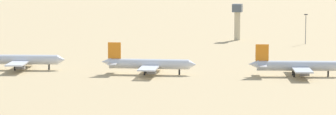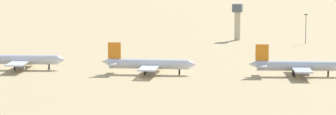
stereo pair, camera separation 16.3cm
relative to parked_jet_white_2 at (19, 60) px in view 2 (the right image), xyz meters
The scene contains 6 objects.
ground 55.65m from the parked_jet_white_2, 15.47° to the right, with size 4000.00×4000.00×0.00m, color tan.
parked_jet_white_2 is the anchor object (origin of this frame).
parked_jet_orange_3 54.30m from the parked_jet_white_2, ahead, with size 37.31×31.57×12.32m.
parked_jet_orange_4 110.86m from the parked_jet_white_2, ahead, with size 36.87×31.50×12.23m.
control_tower 155.96m from the parked_jet_white_2, 64.18° to the left, with size 5.20×5.20×19.50m.
light_pole_mid 165.77m from the parked_jet_white_2, 50.53° to the left, with size 1.80×0.50×15.54m.
Camera 2 is at (84.09, -313.07, 46.62)m, focal length 93.84 mm.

